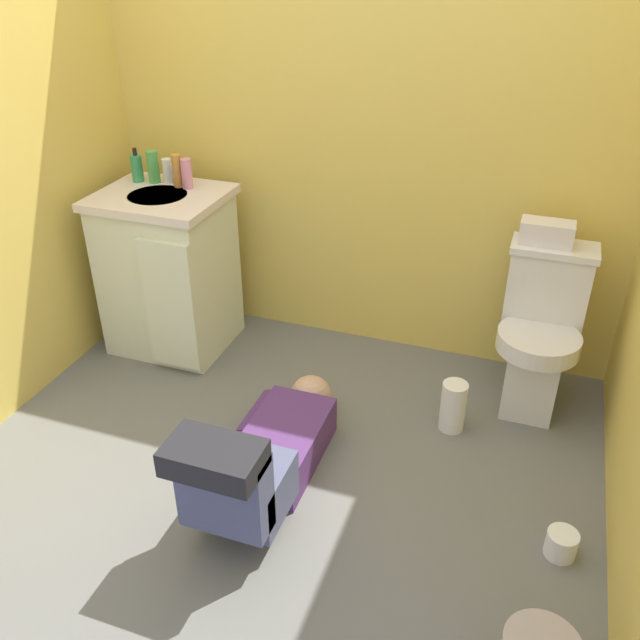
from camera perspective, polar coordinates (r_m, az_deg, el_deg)
ground_plane at (r=2.88m, az=-3.07°, el=-11.72°), size 3.03×3.04×0.04m
wall_back at (r=3.22m, az=3.79°, el=17.61°), size 2.69×0.08×2.40m
toilet at (r=3.11m, az=18.13°, el=-1.04°), size 0.36×0.46×0.75m
vanity_cabinet at (r=3.46m, az=-12.69°, el=4.13°), size 0.60×0.53×0.82m
faucet at (r=3.41m, az=-12.34°, el=11.99°), size 0.02×0.02×0.10m
person_plumber at (r=2.61m, az=-4.85°, el=-11.39°), size 0.39×1.06×0.52m
tissue_box at (r=3.00m, az=18.70°, el=7.04°), size 0.22×0.11×0.10m
soap_dispenser at (r=3.49m, az=-15.28°, el=12.35°), size 0.06×0.06×0.17m
bottle_green at (r=3.45m, az=-13.98°, el=12.51°), size 0.06×0.06×0.16m
bottle_white at (r=3.44m, az=-12.84°, el=12.25°), size 0.04×0.04×0.12m
bottle_amber at (r=3.37m, az=-12.03°, el=12.29°), size 0.04×0.04×0.16m
bottle_pink at (r=3.34m, az=-11.25°, el=12.08°), size 0.05×0.05×0.14m
paper_towel_roll at (r=2.98m, az=11.23°, el=-7.20°), size 0.11×0.11×0.23m
toilet_paper_roll at (r=2.61m, az=19.80°, el=-17.46°), size 0.11×0.11×0.10m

